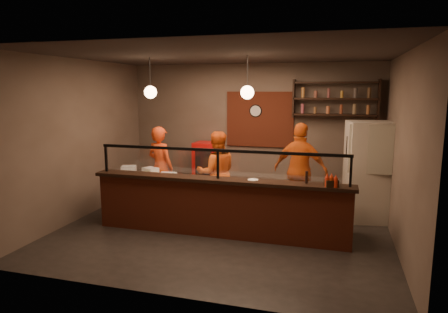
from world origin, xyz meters
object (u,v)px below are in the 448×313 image
(red_cooler, at_px, (207,170))
(cook_left, at_px, (160,168))
(wall_clock, at_px, (256,111))
(condiment_caddy, at_px, (331,183))
(cook_mid, at_px, (217,173))
(fridge, at_px, (368,171))
(cook_right, at_px, (300,170))
(pizza_dough, at_px, (284,185))
(pepper_mill, at_px, (307,177))

(red_cooler, bearing_deg, cook_left, -119.37)
(wall_clock, distance_m, condiment_caddy, 3.51)
(cook_mid, distance_m, condiment_caddy, 2.72)
(cook_left, height_order, fridge, fridge)
(cook_left, bearing_deg, cook_right, -157.25)
(wall_clock, height_order, pizza_dough, wall_clock)
(cook_right, xyz_separation_m, red_cooler, (-2.31, 0.89, -0.30))
(pepper_mill, bearing_deg, wall_clock, 117.70)
(pizza_dough, relative_size, condiment_caddy, 2.49)
(cook_right, bearing_deg, cook_left, 19.42)
(cook_left, xyz_separation_m, condiment_caddy, (3.65, -1.39, 0.21))
(cook_left, distance_m, condiment_caddy, 3.91)
(pizza_dough, bearing_deg, cook_mid, 152.32)
(wall_clock, bearing_deg, red_cooler, -164.51)
(cook_left, relative_size, red_cooler, 1.34)
(cook_mid, xyz_separation_m, pepper_mill, (1.95, -1.25, 0.29))
(cook_right, xyz_separation_m, fridge, (1.31, 0.15, 0.02))
(cook_left, bearing_deg, wall_clock, -123.39)
(cook_mid, bearing_deg, condiment_caddy, 125.81)
(wall_clock, xyz_separation_m, cook_right, (1.19, -1.20, -1.13))
(pizza_dough, bearing_deg, pepper_mill, -46.63)
(cook_mid, distance_m, pepper_mill, 2.33)
(red_cooler, height_order, pepper_mill, red_cooler)
(cook_left, bearing_deg, cook_mid, -162.97)
(cook_left, xyz_separation_m, red_cooler, (0.70, 1.13, -0.23))
(red_cooler, relative_size, condiment_caddy, 6.67)
(cook_mid, bearing_deg, pepper_mill, 123.21)
(wall_clock, distance_m, cook_left, 2.61)
(pepper_mill, bearing_deg, red_cooler, 136.61)
(wall_clock, distance_m, fridge, 2.93)
(cook_mid, bearing_deg, fridge, 163.60)
(wall_clock, bearing_deg, pepper_mill, -62.30)
(cook_right, bearing_deg, condiment_caddy, 126.37)
(fridge, xyz_separation_m, pizza_dough, (-1.50, -1.21, -0.09))
(pizza_dough, bearing_deg, cook_left, 163.66)
(condiment_caddy, xyz_separation_m, pepper_mill, (-0.40, 0.11, 0.05))
(cook_left, xyz_separation_m, pepper_mill, (3.25, -1.28, 0.26))
(pizza_dough, height_order, pepper_mill, pepper_mill)
(fridge, bearing_deg, condiment_caddy, -120.62)
(cook_mid, relative_size, fridge, 0.88)
(pizza_dough, distance_m, pepper_mill, 0.67)
(condiment_caddy, bearing_deg, fridge, 69.14)
(cook_right, bearing_deg, cook_mid, 23.71)
(cook_left, height_order, pepper_mill, cook_left)
(cook_mid, height_order, condiment_caddy, cook_mid)
(fridge, relative_size, pepper_mill, 9.64)
(condiment_caddy, bearing_deg, cook_left, 159.17)
(cook_mid, xyz_separation_m, red_cooler, (-0.60, 1.16, -0.20))
(wall_clock, distance_m, cook_right, 2.04)
(fridge, distance_m, red_cooler, 3.71)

